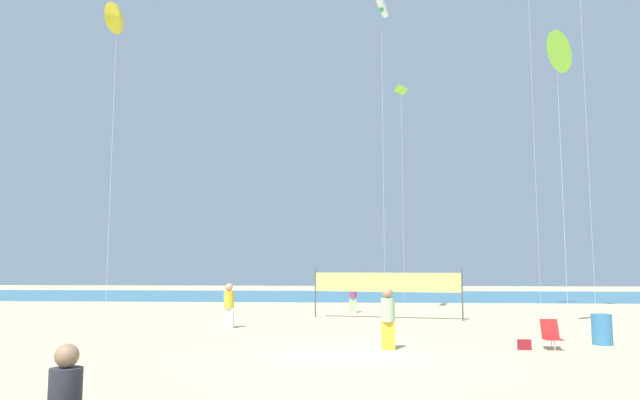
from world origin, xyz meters
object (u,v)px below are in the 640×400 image
object	(u,v)px
beachgoer_plum_shirt	(353,295)
kite_yellow_delta	(117,18)
kite_white_tube	(381,6)
kite_lime_diamond	(401,92)
beachgoer_mustard_shirt	(229,304)
beach_handbag	(524,345)
folding_beach_chair	(551,334)
volleyball_net	(386,284)
kite_lime_delta	(556,53)
trash_barrel	(602,329)
beachgoer_sage_shirt	(388,316)

from	to	relation	value
beachgoer_plum_shirt	kite_yellow_delta	world-z (taller)	kite_yellow_delta
kite_white_tube	kite_lime_diamond	bearing A→B (deg)	73.62
beachgoer_mustard_shirt	beachgoer_plum_shirt	xyz separation A→B (m)	(4.92, 8.48, -0.01)
beach_handbag	kite_yellow_delta	bearing A→B (deg)	164.07
folding_beach_chair	volleyball_net	xyz separation A→B (m)	(-4.53, 10.24, 1.16)
beachgoer_plum_shirt	kite_lime_delta	xyz separation A→B (m)	(8.49, -8.54, 10.22)
folding_beach_chair	kite_lime_diamond	bearing A→B (deg)	117.25
volleyball_net	kite_yellow_delta	size ratio (longest dim) A/B	0.53
beachgoer_plum_shirt	beach_handbag	size ratio (longest dim) A/B	4.73
beachgoer_mustard_shirt	kite_yellow_delta	distance (m)	12.55
kite_lime_delta	volleyball_net	bearing A→B (deg)	144.88
beachgoer_plum_shirt	trash_barrel	world-z (taller)	beachgoer_plum_shirt
folding_beach_chair	beach_handbag	bearing A→B (deg)	-154.16
beachgoer_sage_shirt	volleyball_net	xyz separation A→B (m)	(0.39, 10.65, 0.64)
beach_handbag	kite_yellow_delta	world-z (taller)	kite_yellow_delta
kite_yellow_delta	kite_lime_diamond	world-z (taller)	kite_lime_diamond
trash_barrel	folding_beach_chair	bearing A→B (deg)	-148.64
kite_yellow_delta	folding_beach_chair	bearing A→B (deg)	-14.63
volleyball_net	trash_barrel	bearing A→B (deg)	-54.42
volleyball_net	kite_lime_delta	world-z (taller)	kite_lime_delta
beachgoer_sage_shirt	kite_yellow_delta	xyz separation A→B (m)	(-10.70, 4.49, 11.60)
volleyball_net	kite_lime_delta	size ratio (longest dim) A/B	0.58
beachgoer_mustard_shirt	trash_barrel	world-z (taller)	beachgoer_mustard_shirt
trash_barrel	kite_yellow_delta	distance (m)	21.52
trash_barrel	volleyball_net	world-z (taller)	volleyball_net
volleyball_net	beachgoer_sage_shirt	bearing A→B (deg)	-92.08
beachgoer_sage_shirt	beach_handbag	xyz separation A→B (m)	(4.08, 0.27, -0.83)
volleyball_net	kite_lime_diamond	xyz separation A→B (m)	(1.31, 6.49, 11.35)
kite_lime_diamond	kite_yellow_delta	bearing A→B (deg)	-134.43
beachgoer_sage_shirt	kite_yellow_delta	world-z (taller)	kite_yellow_delta
beachgoer_mustard_shirt	beachgoer_plum_shirt	size ratio (longest dim) A/B	1.01
beachgoer_sage_shirt	beachgoer_mustard_shirt	bearing A→B (deg)	-74.83
beachgoer_sage_shirt	kite_lime_diamond	size ratio (longest dim) A/B	0.14
kite_lime_delta	kite_white_tube	world-z (taller)	kite_white_tube
folding_beach_chair	kite_yellow_delta	distance (m)	20.18
beachgoer_plum_shirt	volleyball_net	world-z (taller)	volleyball_net
folding_beach_chair	beachgoer_plum_shirt	bearing A→B (deg)	130.21
beach_handbag	kite_lime_delta	distance (m)	12.74
kite_lime_delta	kite_yellow_delta	xyz separation A→B (m)	(-17.93, -1.35, 1.41)
folding_beach_chair	trash_barrel	world-z (taller)	trash_barrel
beachgoer_plum_shirt	folding_beach_chair	bearing A→B (deg)	83.33
beachgoer_mustard_shirt	volleyball_net	xyz separation A→B (m)	(6.56, 4.75, 0.67)
folding_beach_chair	beachgoer_mustard_shirt	bearing A→B (deg)	170.02
kite_lime_delta	kite_lime_diamond	distance (m)	12.71
beachgoer_sage_shirt	folding_beach_chair	distance (m)	4.96
kite_white_tube	volleyball_net	bearing A→B (deg)	-89.97
kite_lime_diamond	kite_white_tube	world-z (taller)	kite_white_tube
kite_lime_delta	kite_white_tube	xyz separation A→B (m)	(-6.84, 6.85, 5.28)
trash_barrel	volleyball_net	bearing A→B (deg)	125.58
beachgoer_mustard_shirt	kite_lime_delta	xyz separation A→B (m)	(13.40, -0.06, 10.21)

